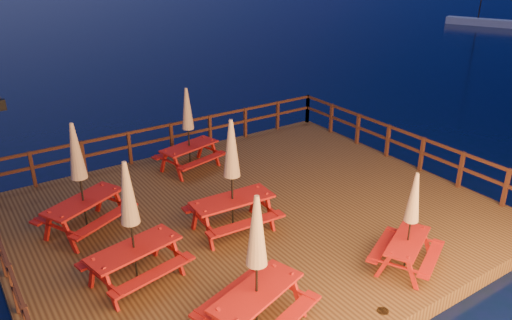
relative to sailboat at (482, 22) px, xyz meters
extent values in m
plane|color=black|center=(-36.79, -17.57, -0.31)|extent=(500.00, 500.00, 0.00)
cube|color=#432A15|center=(-36.79, -17.57, -0.11)|extent=(12.00, 10.00, 0.40)
cylinder|color=#341910|center=(-36.79, -12.97, -0.61)|extent=(0.24, 0.24, 1.40)
cylinder|color=#341910|center=(-31.19, -12.97, -0.61)|extent=(0.24, 0.24, 1.40)
cube|color=#341910|center=(-36.79, -12.72, 1.14)|extent=(11.70, 0.06, 0.09)
cube|color=#341910|center=(-36.79, -12.72, 0.70)|extent=(11.70, 0.06, 0.09)
cube|color=#341910|center=(-41.47, -12.72, 0.64)|extent=(0.10, 0.10, 1.10)
cube|color=#341910|center=(-36.79, -12.72, 0.64)|extent=(0.10, 0.10, 1.10)
cube|color=#341910|center=(-32.11, -12.72, 0.64)|extent=(0.10, 0.10, 1.10)
cube|color=#341910|center=(-42.64, -17.57, 1.14)|extent=(0.06, 9.70, 0.09)
cube|color=#341910|center=(-42.64, -17.57, 0.70)|extent=(0.06, 9.70, 0.09)
cube|color=#341910|center=(-42.64, -17.57, 0.64)|extent=(0.10, 0.10, 1.10)
cube|color=#341910|center=(-30.94, -17.57, 1.14)|extent=(0.06, 9.70, 0.09)
cube|color=#341910|center=(-30.94, -17.57, 0.70)|extent=(0.06, 9.70, 0.09)
cube|color=#341910|center=(-30.94, -17.57, 0.64)|extent=(0.10, 0.10, 1.10)
cube|color=#341910|center=(-30.94, -13.69, 0.64)|extent=(0.10, 0.10, 1.10)
cube|color=black|center=(-41.64, -13.02, 2.74)|extent=(0.18, 0.18, 0.28)
sphere|color=#FFAD66|center=(-41.64, -13.02, 2.74)|extent=(0.14, 0.14, 0.14)
cube|color=white|center=(0.00, -0.01, -0.08)|extent=(3.40, 6.09, 0.79)
cube|color=maroon|center=(-40.37, -18.60, 0.90)|extent=(2.03, 1.12, 0.05)
cube|color=maroon|center=(-40.50, -17.98, 0.57)|extent=(1.94, 0.68, 0.05)
cube|color=maroon|center=(-40.25, -19.23, 0.57)|extent=(1.94, 0.68, 0.05)
cube|color=maroon|center=(-41.23, -18.42, 0.49)|extent=(0.08, 0.12, 0.80)
cube|color=maroon|center=(-41.09, -19.11, 0.49)|extent=(0.08, 0.12, 0.80)
cube|color=maroon|center=(-39.66, -18.10, 0.49)|extent=(0.08, 0.12, 0.80)
cube|color=maroon|center=(-39.52, -18.79, 0.49)|extent=(0.08, 0.12, 0.80)
cylinder|color=black|center=(-40.37, -18.60, 1.43)|extent=(0.05, 0.05, 2.67)
cone|color=tan|center=(-40.37, -18.60, 2.18)|extent=(0.38, 0.38, 1.33)
sphere|color=black|center=(-40.37, -18.60, 2.79)|extent=(0.07, 0.07, 0.07)
cube|color=maroon|center=(-39.06, -21.16, 0.89)|extent=(2.06, 1.29, 0.05)
cube|color=maroon|center=(-39.26, -20.55, 0.57)|extent=(1.92, 0.86, 0.05)
cube|color=maroon|center=(-38.41, -20.59, 0.49)|extent=(0.09, 0.12, 0.80)
cube|color=maroon|center=(-38.20, -21.26, 0.49)|extent=(0.09, 0.12, 0.80)
cylinder|color=black|center=(-39.06, -21.16, 1.43)|extent=(0.05, 0.05, 2.67)
cone|color=tan|center=(-39.06, -21.16, 2.17)|extent=(0.38, 0.38, 1.33)
sphere|color=black|center=(-39.06, -21.16, 2.79)|extent=(0.07, 0.07, 0.07)
cube|color=maroon|center=(-35.31, -21.42, 0.76)|extent=(1.70, 1.25, 0.04)
cube|color=maroon|center=(-35.54, -20.94, 0.49)|extent=(1.54, 0.92, 0.04)
cube|color=maroon|center=(-35.07, -21.89, 0.49)|extent=(1.54, 0.92, 0.04)
cube|color=maroon|center=(-36.03, -21.45, 0.43)|extent=(0.09, 0.10, 0.66)
cube|color=maroon|center=(-35.77, -21.97, 0.43)|extent=(0.09, 0.10, 0.66)
cube|color=maroon|center=(-34.84, -20.87, 0.43)|extent=(0.09, 0.10, 0.66)
cube|color=maroon|center=(-34.58, -21.39, 0.43)|extent=(0.09, 0.10, 0.66)
cylinder|color=black|center=(-35.31, -21.42, 1.20)|extent=(0.04, 0.04, 2.21)
cone|color=tan|center=(-35.31, -21.42, 1.81)|extent=(0.32, 0.32, 1.10)
sphere|color=black|center=(-35.31, -21.42, 2.33)|extent=(0.06, 0.06, 0.06)
cube|color=maroon|center=(-37.63, -17.99, 0.93)|extent=(2.05, 0.89, 0.06)
cube|color=maroon|center=(-37.59, -17.32, 0.60)|extent=(2.03, 0.42, 0.06)
cube|color=maroon|center=(-37.66, -18.66, 0.60)|extent=(2.03, 0.42, 0.06)
cube|color=maroon|center=(-38.45, -17.58, 0.51)|extent=(0.07, 0.12, 0.84)
cube|color=maroon|center=(-38.49, -18.32, 0.51)|extent=(0.07, 0.12, 0.84)
cube|color=maroon|center=(-36.77, -17.66, 0.51)|extent=(0.07, 0.12, 0.84)
cube|color=maroon|center=(-36.81, -18.40, 0.51)|extent=(0.07, 0.12, 0.84)
cylinder|color=black|center=(-37.63, -17.99, 1.49)|extent=(0.05, 0.05, 2.80)
cone|color=tan|center=(-37.63, -17.99, 2.28)|extent=(0.40, 0.40, 1.40)
sphere|color=black|center=(-37.63, -17.99, 2.93)|extent=(0.08, 0.08, 0.08)
cube|color=maroon|center=(-40.64, -16.01, 0.92)|extent=(2.11, 1.56, 0.05)
cube|color=maroon|center=(-40.93, -15.42, 0.59)|extent=(1.90, 1.14, 0.05)
cube|color=maroon|center=(-40.35, -16.60, 0.59)|extent=(1.90, 1.14, 0.05)
cube|color=maroon|center=(-41.54, -16.05, 0.51)|extent=(0.11, 0.13, 0.82)
cube|color=maroon|center=(-41.22, -16.69, 0.51)|extent=(0.11, 0.13, 0.82)
cube|color=maroon|center=(-40.06, -15.32, 0.51)|extent=(0.11, 0.13, 0.82)
cube|color=maroon|center=(-39.75, -15.97, 0.51)|extent=(0.11, 0.13, 0.82)
cylinder|color=black|center=(-40.64, -16.01, 1.46)|extent=(0.05, 0.05, 2.74)
cone|color=tan|center=(-40.64, -16.01, 2.23)|extent=(0.39, 0.39, 1.37)
sphere|color=black|center=(-40.64, -16.01, 2.86)|extent=(0.08, 0.08, 0.08)
cube|color=maroon|center=(-36.83, -14.13, 0.86)|extent=(1.95, 1.13, 0.05)
cube|color=maroon|center=(-36.98, -13.54, 0.55)|extent=(1.85, 0.71, 0.05)
cube|color=maroon|center=(-36.69, -14.72, 0.55)|extent=(1.85, 0.71, 0.05)
cube|color=maroon|center=(-37.66, -13.98, 0.48)|extent=(0.08, 0.11, 0.76)
cube|color=maroon|center=(-37.50, -14.63, 0.48)|extent=(0.08, 0.11, 0.76)
cube|color=maroon|center=(-36.17, -13.62, 0.48)|extent=(0.08, 0.11, 0.76)
cube|color=maroon|center=(-36.01, -14.27, 0.48)|extent=(0.08, 0.11, 0.76)
cylinder|color=black|center=(-36.83, -14.13, 1.37)|extent=(0.04, 0.04, 2.54)
cone|color=tan|center=(-36.83, -14.13, 2.08)|extent=(0.37, 0.37, 1.27)
sphere|color=black|center=(-36.83, -14.13, 2.67)|extent=(0.07, 0.07, 0.07)
camera|label=1|loc=(-43.12, -27.17, 6.65)|focal=35.00mm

